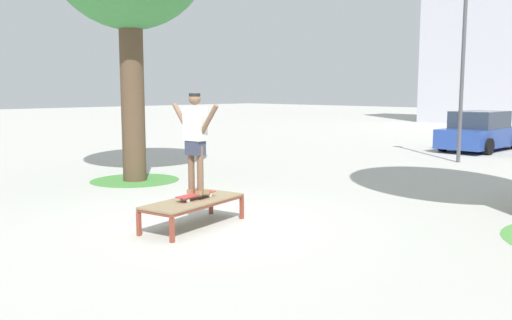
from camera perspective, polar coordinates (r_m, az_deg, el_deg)
name	(u,v)px	position (r m, az deg, el deg)	size (l,w,h in m)	color
ground_plane	(210,223)	(9.55, -4.85, -6.57)	(120.00, 120.00, 0.00)	#B7B5AD
skate_box	(193,203)	(9.22, -6.59, -4.47)	(1.11, 2.01, 0.46)	brown
skateboard	(196,195)	(9.25, -6.30, -3.65)	(0.32, 0.82, 0.09)	#B23333
skater	(195,136)	(9.11, -6.38, 2.51)	(1.00, 0.33, 1.69)	brown
grass_patch_near_left	(135,180)	(14.24, -12.57, -2.08)	(2.24, 2.24, 0.01)	#47893D
car_blue	(480,132)	(22.42, 22.44, 2.70)	(1.97, 4.23, 1.50)	#28479E
light_post	(464,40)	(18.44, 20.97, 11.64)	(0.36, 0.36, 5.83)	#4C4C51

